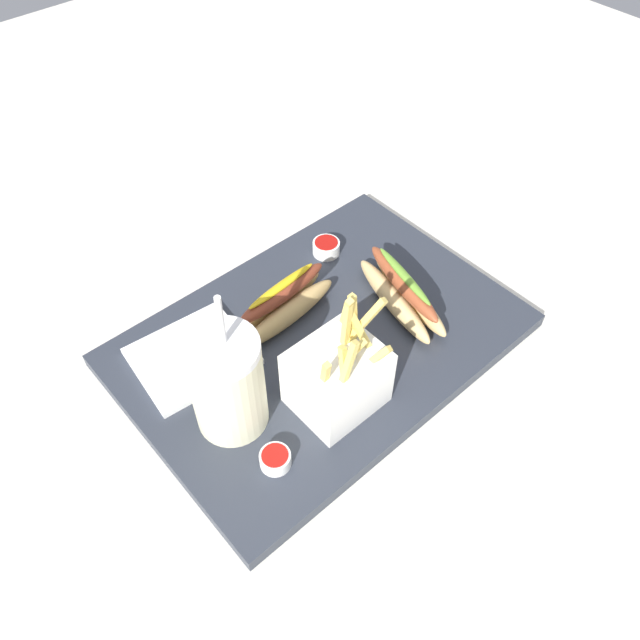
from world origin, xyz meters
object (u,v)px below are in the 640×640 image
(hot_dog_1, at_px, (402,293))
(ketchup_cup_2, at_px, (326,247))
(soda_cup, at_px, (227,384))
(fries_basket, at_px, (338,377))
(ketchup_cup_1, at_px, (275,459))
(hot_dog_2, at_px, (283,304))
(napkin_stack, at_px, (192,356))

(hot_dog_1, bearing_deg, ketchup_cup_2, 92.68)
(soda_cup, height_order, fries_basket, soda_cup)
(ketchup_cup_1, bearing_deg, hot_dog_1, 14.88)
(soda_cup, distance_m, ketchup_cup_1, 0.10)
(soda_cup, relative_size, ketchup_cup_2, 5.17)
(hot_dog_2, distance_m, ketchup_cup_2, 0.14)
(ketchup_cup_1, distance_m, napkin_stack, 0.18)
(hot_dog_1, xyz_separation_m, hot_dog_2, (-0.13, 0.09, 0.00))
(hot_dog_2, height_order, ketchup_cup_1, hot_dog_2)
(soda_cup, height_order, hot_dog_2, soda_cup)
(hot_dog_1, distance_m, ketchup_cup_2, 0.14)
(ketchup_cup_1, distance_m, ketchup_cup_2, 0.34)
(hot_dog_1, bearing_deg, fries_basket, -161.63)
(ketchup_cup_1, height_order, ketchup_cup_2, ketchup_cup_2)
(hot_dog_1, relative_size, ketchup_cup_2, 4.43)
(soda_cup, height_order, napkin_stack, soda_cup)
(hot_dog_1, xyz_separation_m, napkin_stack, (-0.26, 0.11, -0.02))
(hot_dog_2, bearing_deg, ketchup_cup_1, -131.56)
(hot_dog_1, xyz_separation_m, ketchup_cup_1, (-0.27, -0.07, -0.01))
(hot_dog_2, bearing_deg, hot_dog_1, -33.79)
(ketchup_cup_1, height_order, napkin_stack, ketchup_cup_1)
(fries_basket, bearing_deg, hot_dog_2, 76.12)
(hot_dog_1, bearing_deg, hot_dog_2, 146.21)
(soda_cup, xyz_separation_m, ketchup_cup_1, (-0.00, -0.08, -0.06))
(soda_cup, xyz_separation_m, napkin_stack, (0.01, 0.10, -0.06))
(ketchup_cup_1, bearing_deg, napkin_stack, 85.99)
(soda_cup, xyz_separation_m, hot_dog_2, (0.14, 0.08, -0.04))
(ketchup_cup_1, bearing_deg, fries_basket, 9.21)
(ketchup_cup_2, xyz_separation_m, napkin_stack, (-0.25, -0.03, -0.01))
(napkin_stack, bearing_deg, hot_dog_2, -9.33)
(hot_dog_1, height_order, ketchup_cup_1, hot_dog_1)
(hot_dog_2, xyz_separation_m, napkin_stack, (-0.13, 0.02, -0.02))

